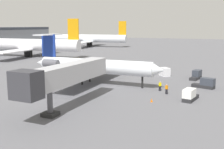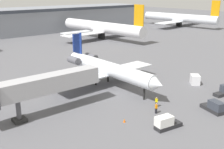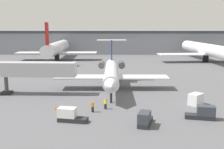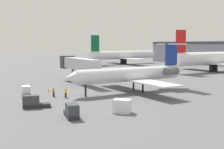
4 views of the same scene
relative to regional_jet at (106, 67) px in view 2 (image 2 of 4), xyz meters
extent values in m
cube|color=#5B5B60|center=(-0.90, -5.19, -3.61)|extent=(400.00, 400.00, 0.10)
cylinder|color=silver|center=(0.01, -0.84, -0.05)|extent=(3.01, 23.17, 2.74)
cone|color=silver|center=(0.15, -13.21, -0.05)|extent=(2.63, 2.23, 2.60)
cone|color=silver|center=(-0.14, 11.63, -0.05)|extent=(2.36, 2.63, 2.33)
cube|color=silver|center=(6.15, 0.23, -1.12)|extent=(10.71, 4.52, 0.24)
cube|color=silver|center=(-6.16, 0.09, -1.12)|extent=(10.71, 4.52, 0.24)
cylinder|color=#595960|center=(2.18, 7.75, 0.35)|extent=(1.54, 3.22, 1.50)
cylinder|color=#595960|center=(-2.36, 7.70, 0.35)|extent=(1.54, 3.22, 1.50)
cube|color=navy|center=(-0.11, 9.73, 3.63)|extent=(0.28, 3.20, 4.61)
cube|color=silver|center=(-0.11, 9.73, 5.83)|extent=(6.83, 2.48, 0.20)
cylinder|color=black|center=(0.12, -10.41, -2.49)|extent=(0.36, 0.36, 2.14)
cylinder|color=black|center=(1.59, 1.18, -2.49)|extent=(0.36, 0.36, 2.14)
cylinder|color=black|center=(-1.61, 1.14, -2.49)|extent=(0.36, 0.36, 2.14)
cube|color=#ADADB2|center=(-15.29, -4.69, 1.21)|extent=(17.70, 3.00, 2.60)
cylinder|color=#4C4C51|center=(-19.70, -4.59, -1.82)|extent=(0.70, 0.70, 3.47)
cube|color=#262626|center=(-19.70, -4.59, -3.31)|extent=(1.80, 1.80, 0.50)
cube|color=black|center=(-2.53, -15.44, -3.14)|extent=(0.35, 0.39, 0.85)
cube|color=orange|center=(-2.53, -15.44, -2.41)|extent=(0.40, 0.47, 0.60)
sphere|color=tan|center=(-2.53, -15.44, -1.99)|extent=(0.24, 0.24, 0.24)
cube|color=black|center=(-0.69, -13.87, -3.14)|extent=(0.40, 0.40, 0.85)
cube|color=yellow|center=(-0.69, -13.87, -2.41)|extent=(0.47, 0.47, 0.60)
sphere|color=tan|center=(-0.69, -13.87, -1.99)|extent=(0.24, 0.24, 0.24)
cube|color=#262628|center=(4.81, -20.53, -3.26)|extent=(2.45, 4.23, 0.60)
cube|color=#333842|center=(4.59, -21.30, -2.31)|extent=(2.01, 2.69, 1.30)
cube|color=#262628|center=(12.59, -18.22, -3.26)|extent=(4.20, 2.18, 0.60)
cube|color=#262628|center=(-4.84, -19.67, -3.26)|extent=(4.18, 2.07, 0.60)
cube|color=white|center=(-5.63, -19.54, -2.31)|extent=(2.61, 1.79, 1.30)
cube|color=silver|center=(13.94, -11.30, -2.62)|extent=(2.81, 2.82, 1.88)
cone|color=orange|center=(-8.29, -14.52, -3.29)|extent=(0.36, 0.36, 0.55)
cylinder|color=white|center=(32.66, 43.00, 0.89)|extent=(7.82, 40.68, 4.11)
cube|color=orange|center=(34.34, 24.84, 6.45)|extent=(0.67, 4.01, 7.00)
cube|color=white|center=(32.66, 43.00, -0.76)|extent=(34.41, 9.10, 0.30)
cube|color=black|center=(32.66, 43.00, -2.36)|extent=(1.20, 2.80, 2.40)
cylinder|color=silver|center=(85.62, 46.27, 0.86)|extent=(8.24, 40.96, 4.05)
cube|color=orange|center=(87.52, 27.99, 6.39)|extent=(0.71, 4.01, 7.00)
cube|color=silver|center=(85.62, 46.27, -0.76)|extent=(34.67, 9.51, 0.30)
cube|color=black|center=(85.62, 46.27, -2.36)|extent=(1.20, 2.80, 2.40)
camera|label=1|loc=(-47.38, -25.17, 7.69)|focal=44.64mm
camera|label=2|loc=(-32.90, -40.89, 14.71)|focal=44.47mm
camera|label=3|loc=(1.00, -55.28, 9.25)|focal=44.51mm
camera|label=4|loc=(47.29, -32.14, 5.90)|focal=46.85mm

